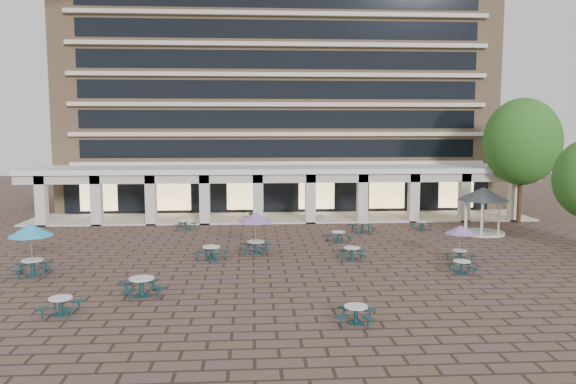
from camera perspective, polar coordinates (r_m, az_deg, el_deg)
The scene contains 20 objects.
ground at distance 33.13m, azimuth 0.84°, elevation -6.82°, with size 120.00×120.00×0.00m, color brown.
apartment_building at distance 57.87m, azimuth -1.14°, elevation 11.45°, with size 40.00×15.50×25.20m.
retail_arcade at distance 47.23m, azimuth -0.55°, elevation 0.89°, with size 42.00×6.60×4.40m.
picnic_table_0 at distance 25.30m, azimuth -22.10°, elevation -10.54°, with size 1.75×1.75×0.72m.
picnic_table_1 at distance 26.77m, azimuth -14.63°, elevation -9.15°, with size 2.30×2.30×0.86m.
picnic_table_2 at distance 22.70m, azimuth 6.92°, elevation -12.10°, with size 1.84×1.84×0.70m.
picnic_table_3 at distance 31.23m, azimuth 17.24°, elevation -7.18°, with size 1.66×1.66×0.68m.
picnic_table_4 at distance 31.97m, azimuth -24.67°, elevation -3.73°, with size 2.33×2.33×2.69m.
picnic_table_6 at distance 34.11m, azimuth -3.31°, elevation -2.76°, with size 2.19×2.19×2.53m.
picnic_table_7 at distance 33.07m, azimuth 6.51°, elevation -6.10°, with size 1.82×1.82×0.74m.
picnic_table_8 at distance 33.16m, azimuth -7.82°, elevation -6.03°, with size 2.15×2.15×0.79m.
picnic_table_9 at distance 38.03m, azimuth 5.13°, elevation -4.44°, with size 1.90×1.90×0.71m.
picnic_table_10 at distance 41.49m, azimuth 7.59°, elevation -3.45°, with size 1.89×1.89×0.83m.
picnic_table_11 at distance 33.76m, azimuth 17.10°, elevation -3.82°, with size 1.79×1.79×2.06m.
picnic_table_12 at distance 43.05m, azimuth -10.37°, elevation -3.22°, with size 1.81×1.81×0.72m.
picnic_table_13 at distance 43.46m, azimuth 13.40°, elevation -3.27°, with size 1.70×1.70×0.64m.
gazebo at distance 42.81m, azimuth 19.20°, elevation -0.68°, with size 3.62×3.62×3.37m.
tree_east_c at distance 48.40m, azimuth 22.69°, elevation 4.73°, with size 6.01×6.01×10.01m.
planter_left at distance 45.61m, azimuth -3.73°, elevation -2.54°, with size 1.50×0.69×1.21m.
planter_right at distance 45.87m, azimuth 2.68°, elevation -2.36°, with size 1.50×0.83×1.33m.
Camera 1 is at (-2.52, -32.14, 7.66)m, focal length 35.00 mm.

